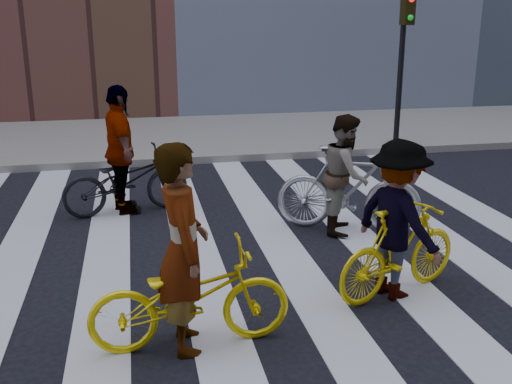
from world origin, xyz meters
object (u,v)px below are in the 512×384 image
object	(u,v)px
rider_mid	(346,174)
bike_silver_mid	(349,189)
traffic_signal	(404,44)
bike_yellow_left	(190,297)
rider_right	(398,220)
rider_rear	(121,151)
rider_left	(183,249)
bike_dark_rear	(126,181)
bike_yellow_right	(400,251)

from	to	relation	value
rider_mid	bike_silver_mid	bearing A→B (deg)	-66.46
traffic_signal	rider_mid	size ratio (longest dim) A/B	2.04
bike_yellow_left	bike_silver_mid	xyz separation A→B (m)	(2.43, 2.58, 0.12)
bike_yellow_left	bike_silver_mid	distance (m)	3.54
bike_yellow_left	rider_right	distance (m)	2.33
bike_yellow_left	rider_rear	xyz separation A→B (m)	(-0.62, 3.99, 0.49)
bike_yellow_left	rider_left	distance (m)	0.47
bike_dark_rear	rider_rear	size ratio (longest dim) A/B	0.98
traffic_signal	rider_mid	world-z (taller)	traffic_signal
bike_dark_rear	rider_mid	size ratio (longest dim) A/B	1.16
bike_dark_rear	rider_left	size ratio (longest dim) A/B	1.00
bike_yellow_left	rider_rear	bearing A→B (deg)	7.36
traffic_signal	rider_rear	xyz separation A→B (m)	(-5.85, -3.13, -1.32)
bike_dark_rear	rider_mid	distance (m)	3.28
rider_left	rider_right	world-z (taller)	rider_left
rider_left	rider_rear	world-z (taller)	rider_rear
bike_yellow_left	bike_silver_mid	size ratio (longest dim) A/B	0.92
bike_yellow_left	bike_dark_rear	world-z (taller)	bike_dark_rear
rider_right	rider_rear	xyz separation A→B (m)	(-2.84, 3.40, 0.12)
bike_yellow_right	bike_dark_rear	xyz separation A→B (m)	(-2.84, 3.40, -0.00)
bike_yellow_right	traffic_signal	bearing A→B (deg)	-45.60
bike_yellow_left	bike_dark_rear	bearing A→B (deg)	6.66
bike_yellow_right	bike_dark_rear	world-z (taller)	bike_yellow_right
bike_yellow_left	rider_right	bearing A→B (deg)	-76.61
rider_rear	rider_right	bearing A→B (deg)	-152.72
rider_left	rider_right	bearing A→B (deg)	-76.92
rider_right	bike_yellow_right	bearing A→B (deg)	-111.28
bike_silver_mid	bike_yellow_right	distance (m)	2.00
traffic_signal	bike_silver_mid	bearing A→B (deg)	-121.65
traffic_signal	bike_yellow_left	distance (m)	9.02
rider_left	rider_mid	distance (m)	3.54
bike_silver_mid	rider_rear	world-z (taller)	rider_rear
bike_silver_mid	bike_yellow_right	world-z (taller)	bike_silver_mid
traffic_signal	bike_dark_rear	distance (m)	6.83
bike_dark_rear	bike_yellow_left	bearing A→B (deg)	175.52
bike_silver_mid	rider_mid	xyz separation A→B (m)	(-0.05, 0.00, 0.22)
bike_yellow_right	bike_dark_rear	distance (m)	4.43
bike_dark_rear	bike_yellow_right	bearing A→B (deg)	-152.72
bike_yellow_right	rider_right	xyz separation A→B (m)	(-0.05, 0.00, 0.35)
traffic_signal	rider_right	bearing A→B (deg)	-114.69
bike_dark_rear	rider_right	xyz separation A→B (m)	(2.79, -3.40, 0.35)
rider_mid	bike_yellow_left	bearing A→B (deg)	160.90
rider_left	rider_right	distance (m)	2.35
traffic_signal	rider_mid	xyz separation A→B (m)	(-2.85, -4.54, -1.47)
bike_yellow_left	rider_mid	world-z (taller)	rider_mid
rider_right	bike_dark_rear	bearing A→B (deg)	18.13
bike_yellow_right	rider_rear	bearing A→B (deg)	19.12
bike_silver_mid	rider_left	bearing A→B (deg)	159.72
rider_left	rider_rear	bearing A→B (deg)	6.66
bike_dark_rear	rider_rear	world-z (taller)	rider_rear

